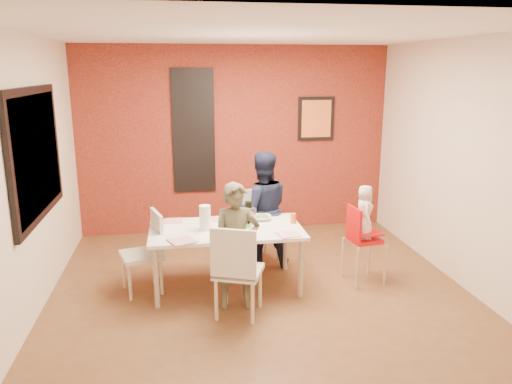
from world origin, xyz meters
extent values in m
plane|color=brown|center=(0.00, 0.00, 0.00)|extent=(4.50, 4.50, 0.00)
cube|color=white|center=(0.00, 0.00, 2.70)|extent=(4.50, 4.50, 0.02)
cube|color=#F1DFC7|center=(0.00, 2.25, 1.35)|extent=(4.50, 0.02, 2.70)
cube|color=#F1DFC7|center=(0.00, -2.25, 1.35)|extent=(4.50, 0.02, 2.70)
cube|color=#F1DFC7|center=(-2.25, 0.00, 1.35)|extent=(0.02, 4.50, 2.70)
cube|color=#F1DFC7|center=(2.25, 0.00, 1.35)|extent=(0.02, 4.50, 2.70)
cube|color=maroon|center=(0.00, 2.23, 1.35)|extent=(4.50, 0.02, 2.70)
cube|color=black|center=(-2.22, 0.20, 1.55)|extent=(0.05, 1.70, 1.30)
cube|color=black|center=(-2.21, 0.20, 1.55)|extent=(0.02, 1.55, 1.15)
cube|color=silver|center=(-0.60, 2.21, 1.50)|extent=(0.55, 0.03, 1.70)
cube|color=black|center=(-0.60, 2.21, 1.50)|extent=(0.60, 0.03, 1.76)
cube|color=black|center=(1.20, 2.21, 1.65)|extent=(0.54, 0.03, 0.64)
cube|color=orange|center=(1.20, 2.19, 1.65)|extent=(0.44, 0.01, 0.54)
cube|color=white|center=(-0.35, 0.20, 0.67)|extent=(1.65, 0.92, 0.04)
cylinder|color=tan|center=(-1.09, -0.19, 0.32)|extent=(0.05, 0.05, 0.65)
cylinder|color=tan|center=(-1.10, 0.58, 0.32)|extent=(0.05, 0.05, 0.65)
cylinder|color=tan|center=(0.40, -0.19, 0.32)|extent=(0.05, 0.05, 0.65)
cylinder|color=tan|center=(0.40, 0.58, 0.32)|extent=(0.05, 0.05, 0.65)
cube|color=silver|center=(-0.29, -0.45, 0.45)|extent=(0.56, 0.56, 0.05)
cube|color=silver|center=(-0.36, -0.63, 0.69)|extent=(0.42, 0.19, 0.50)
cylinder|color=beige|center=(-0.06, -0.35, 0.21)|extent=(0.04, 0.04, 0.43)
cylinder|color=beige|center=(-0.19, -0.68, 0.21)|extent=(0.04, 0.04, 0.43)
cylinder|color=beige|center=(-0.39, -0.22, 0.21)|extent=(0.04, 0.04, 0.43)
cylinder|color=beige|center=(-0.52, -0.55, 0.21)|extent=(0.04, 0.04, 0.43)
cube|color=silver|center=(0.15, 0.93, 0.42)|extent=(0.51, 0.51, 0.05)
cube|color=silver|center=(0.10, 1.11, 0.65)|extent=(0.40, 0.15, 0.47)
cylinder|color=#BEAE8D|center=(0.04, 0.73, 0.20)|extent=(0.03, 0.03, 0.40)
cylinder|color=#BEAE8D|center=(-0.06, 1.05, 0.20)|extent=(0.03, 0.03, 0.40)
cylinder|color=#BEAE8D|center=(0.36, 0.82, 0.20)|extent=(0.03, 0.03, 0.40)
cylinder|color=#BEAE8D|center=(0.26, 1.14, 0.20)|extent=(0.03, 0.03, 0.40)
cube|color=silver|center=(-1.26, 0.22, 0.42)|extent=(0.51, 0.51, 0.05)
cube|color=silver|center=(-1.08, 0.27, 0.65)|extent=(0.15, 0.40, 0.46)
cylinder|color=beige|center=(-1.47, 0.34, 0.20)|extent=(0.03, 0.03, 0.40)
cylinder|color=beige|center=(-1.15, 0.43, 0.20)|extent=(0.03, 0.03, 0.40)
cylinder|color=beige|center=(-1.38, 0.02, 0.20)|extent=(0.03, 0.03, 0.40)
cylinder|color=beige|center=(-1.06, 0.11, 0.20)|extent=(0.03, 0.03, 0.40)
cube|color=red|center=(1.21, 0.11, 0.50)|extent=(0.35, 0.35, 0.05)
cube|color=red|center=(1.06, 0.08, 0.71)|extent=(0.07, 0.31, 0.36)
cube|color=red|center=(1.21, 0.11, 0.59)|extent=(0.35, 0.35, 0.02)
cylinder|color=tan|center=(1.41, -0.04, 0.24)|extent=(0.03, 0.03, 0.48)
cylinder|color=tan|center=(1.06, -0.09, 0.24)|extent=(0.03, 0.03, 0.48)
cylinder|color=tan|center=(1.35, 0.30, 0.24)|extent=(0.03, 0.03, 0.48)
cylinder|color=tan|center=(1.01, 0.25, 0.24)|extent=(0.03, 0.03, 0.48)
imported|color=brown|center=(-0.29, -0.29, 0.65)|extent=(0.48, 0.32, 1.29)
imported|color=#151A31|center=(0.15, 0.77, 0.71)|extent=(0.69, 0.54, 1.42)
imported|color=silver|center=(1.19, 0.11, 0.83)|extent=(0.24, 0.32, 0.60)
cube|color=white|center=(-0.83, -0.17, 0.69)|extent=(0.32, 0.32, 0.01)
cube|color=white|center=(-0.37, 0.54, 0.69)|extent=(0.21, 0.21, 0.01)
cube|color=white|center=(0.27, -0.13, 0.69)|extent=(0.26, 0.26, 0.01)
cube|color=white|center=(-0.91, 0.54, 0.69)|extent=(0.20, 0.20, 0.01)
imported|color=silver|center=(-0.17, 0.12, 0.71)|extent=(0.23, 0.23, 0.05)
imported|color=white|center=(0.09, 0.43, 0.71)|extent=(0.23, 0.23, 0.05)
cylinder|color=black|center=(-0.10, 0.22, 0.83)|extent=(0.07, 0.07, 0.28)
cylinder|color=white|center=(-0.42, -0.05, 0.78)|extent=(0.07, 0.07, 0.19)
cylinder|color=white|center=(-0.05, 0.19, 0.79)|extent=(0.07, 0.07, 0.21)
cylinder|color=white|center=(-0.57, 0.17, 0.82)|extent=(0.12, 0.12, 0.27)
cylinder|color=red|center=(-0.15, 0.13, 0.75)|extent=(0.04, 0.04, 0.14)
cylinder|color=#2D6E24|center=(-0.21, 0.20, 0.75)|extent=(0.03, 0.03, 0.12)
cylinder|color=brown|center=(-0.22, 0.27, 0.76)|extent=(0.04, 0.04, 0.15)
cylinder|color=#DE5B18|center=(0.42, 0.26, 0.74)|extent=(0.07, 0.07, 0.11)
camera|label=1|loc=(-0.83, -4.95, 2.37)|focal=35.00mm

